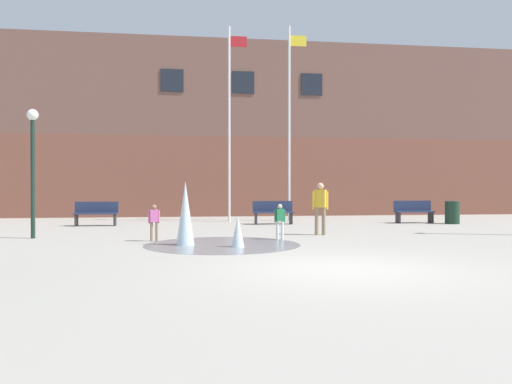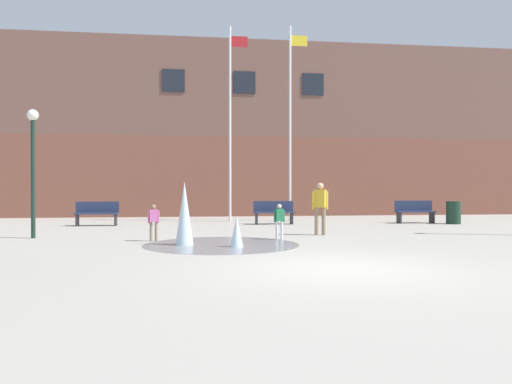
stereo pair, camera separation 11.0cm
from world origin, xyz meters
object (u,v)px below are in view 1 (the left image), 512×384
at_px(park_bench_center, 273,212).
at_px(child_with_pink_shirt, 280,219).
at_px(park_bench_left_of_flagpoles, 96,213).
at_px(adult_in_red, 320,204).
at_px(trash_can, 452,212).
at_px(flagpole_left, 230,118).
at_px(flagpole_right, 290,118).
at_px(park_bench_near_trashcan, 414,211).
at_px(child_running, 154,220).
at_px(lamp_post_left_lane, 33,153).

height_order(park_bench_center, child_with_pink_shirt, child_with_pink_shirt).
bearing_deg(park_bench_left_of_flagpoles, adult_in_red, -32.11).
distance_m(park_bench_center, trash_can, 7.14).
relative_size(park_bench_center, flagpole_left, 0.19).
distance_m(flagpole_right, trash_can, 7.68).
xyz_separation_m(park_bench_near_trashcan, trash_can, (1.31, -0.65, -0.03)).
distance_m(child_with_pink_shirt, flagpole_left, 8.41).
xyz_separation_m(park_bench_left_of_flagpoles, adult_in_red, (7.42, -4.66, 0.45)).
height_order(child_with_pink_shirt, flagpole_right, flagpole_right).
bearing_deg(adult_in_red, park_bench_near_trashcan, 73.15).
height_order(park_bench_center, adult_in_red, adult_in_red).
bearing_deg(trash_can, child_running, -156.43).
distance_m(park_bench_left_of_flagpoles, child_running, 6.32).
height_order(park_bench_left_of_flagpoles, trash_can, park_bench_left_of_flagpoles).
bearing_deg(flagpole_left, park_bench_near_trashcan, -14.07).
height_order(park_bench_near_trashcan, child_running, child_running).
relative_size(park_bench_center, child_running, 1.62).
height_order(child_running, lamp_post_left_lane, lamp_post_left_lane).
bearing_deg(child_with_pink_shirt, trash_can, 21.62).
xyz_separation_m(park_bench_near_trashcan, child_running, (-10.02, -5.59, 0.10)).
bearing_deg(adult_in_red, park_bench_left_of_flagpoles, 179.97).
xyz_separation_m(child_with_pink_shirt, flagpole_right, (1.83, 7.46, 3.86)).
xyz_separation_m(child_running, adult_in_red, (4.89, 1.13, 0.35)).
relative_size(child_running, flagpole_right, 0.12).
bearing_deg(trash_can, lamp_post_left_lane, -166.03).
distance_m(lamp_post_left_lane, trash_can, 15.37).
height_order(child_with_pink_shirt, lamp_post_left_lane, lamp_post_left_lane).
height_order(park_bench_center, child_running, child_running).
height_order(park_bench_near_trashcan, lamp_post_left_lane, lamp_post_left_lane).
relative_size(child_with_pink_shirt, adult_in_red, 0.62).
bearing_deg(lamp_post_left_lane, adult_in_red, -0.92).
relative_size(adult_in_red, flagpole_left, 0.19).
xyz_separation_m(park_bench_left_of_flagpoles, child_with_pink_shirt, (5.96, -5.81, 0.10)).
distance_m(park_bench_center, flagpole_right, 4.43).
bearing_deg(trash_can, park_bench_near_trashcan, 153.58).
relative_size(adult_in_red, trash_can, 1.77).
bearing_deg(flagpole_right, adult_in_red, -93.28).
bearing_deg(flagpole_left, child_with_pink_shirt, -84.18).
relative_size(child_running, trash_can, 1.10).
relative_size(child_running, lamp_post_left_lane, 0.27).
bearing_deg(lamp_post_left_lane, park_bench_left_of_flagpoles, 78.31).
relative_size(park_bench_center, lamp_post_left_lane, 0.44).
bearing_deg(flagpole_right, trash_can, -22.32).
distance_m(park_bench_left_of_flagpoles, flagpole_right, 8.89).
bearing_deg(child_running, flagpole_left, -118.52).
bearing_deg(park_bench_center, park_bench_left_of_flagpoles, 179.62).
relative_size(park_bench_left_of_flagpoles, trash_can, 1.78).
relative_size(park_bench_left_of_flagpoles, flagpole_left, 0.19).
xyz_separation_m(park_bench_left_of_flagpoles, park_bench_near_trashcan, (12.55, -0.19, 0.00)).
bearing_deg(lamp_post_left_lane, park_bench_center, 30.18).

